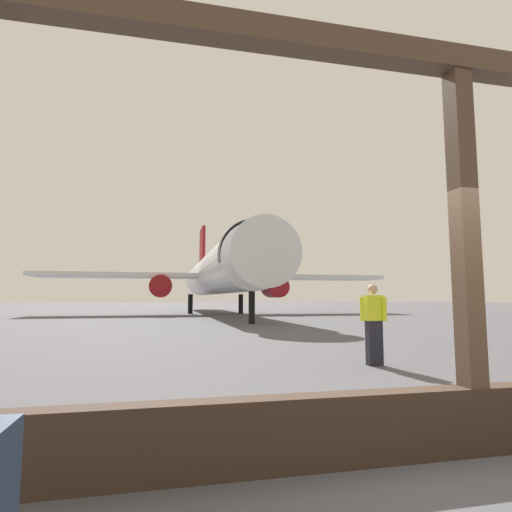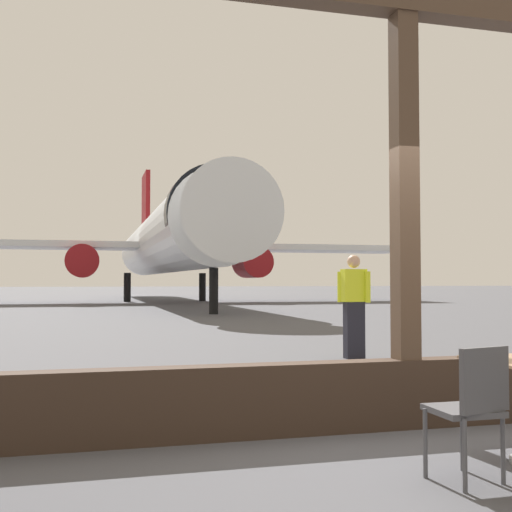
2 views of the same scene
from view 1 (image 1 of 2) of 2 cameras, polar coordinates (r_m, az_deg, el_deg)
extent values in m
plane|color=#4C4C51|center=(43.57, -8.96, -7.69)|extent=(220.00, 220.00, 0.00)
cube|color=#38281E|center=(4.63, 28.00, -19.34)|extent=(9.10, 0.24, 0.60)
cube|color=#4C3828|center=(5.10, 25.92, 23.02)|extent=(9.10, 0.24, 0.24)
cube|color=#4C3828|center=(4.51, 27.05, 0.27)|extent=(0.20, 0.20, 3.73)
cylinder|color=silver|center=(39.19, -5.47, -2.46)|extent=(3.86, 33.60, 3.86)
cone|color=silver|center=(21.41, 0.65, 0.34)|extent=(3.67, 2.60, 3.67)
cylinder|color=black|center=(23.27, -0.43, 0.22)|extent=(3.94, 0.90, 3.94)
cube|color=silver|center=(38.34, -17.92, -2.57)|extent=(14.88, 4.20, 0.36)
cube|color=silver|center=(40.44, 6.57, -2.98)|extent=(14.88, 4.20, 0.36)
cylinder|color=maroon|center=(36.74, -13.06, -4.14)|extent=(1.90, 3.20, 1.90)
cylinder|color=maroon|center=(38.09, 2.61, -4.34)|extent=(1.90, 3.20, 1.90)
cube|color=maroon|center=(54.74, -7.44, 1.15)|extent=(0.36, 4.40, 5.20)
cylinder|color=black|center=(23.44, -0.59, -7.15)|extent=(0.36, 0.36, 1.82)
cylinder|color=black|center=(39.21, -9.07, -6.57)|extent=(0.44, 0.44, 1.82)
cylinder|color=black|center=(39.81, -2.12, -6.62)|extent=(0.44, 0.44, 1.82)
cube|color=black|center=(9.41, 16.04, -11.48)|extent=(0.32, 0.20, 0.95)
cube|color=yellow|center=(9.36, 15.91, -6.92)|extent=(0.40, 0.22, 0.55)
sphere|color=tan|center=(9.36, 15.84, -4.44)|extent=(0.22, 0.22, 0.22)
cylinder|color=yellow|center=(9.33, 17.38, -7.03)|extent=(0.09, 0.09, 0.52)
cylinder|color=yellow|center=(9.41, 14.47, -7.10)|extent=(0.09, 0.09, 0.52)
camera|label=2|loc=(1.73, 163.13, 1.22)|focal=44.61mm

